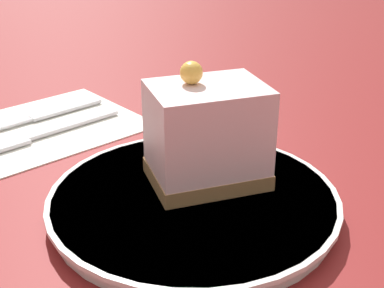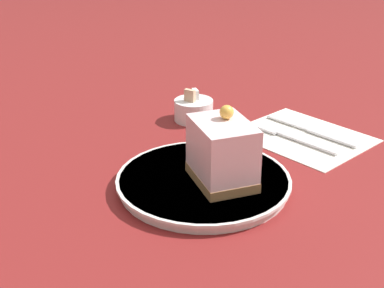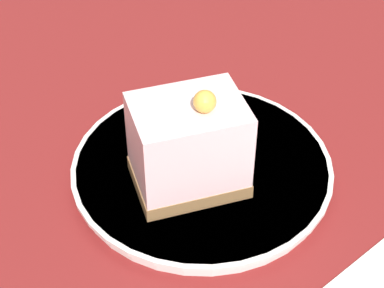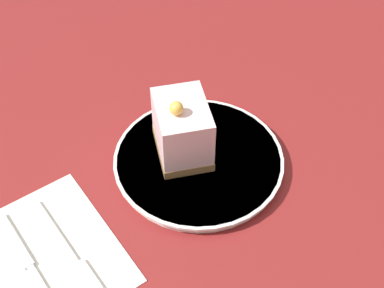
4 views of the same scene
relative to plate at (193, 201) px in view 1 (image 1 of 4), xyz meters
The scene contains 6 objects.
ground_plane 0.02m from the plate, 55.88° to the right, with size 4.00×4.00×0.00m, color maroon.
plate is the anchor object (origin of this frame).
cake_slice 0.06m from the plate, 70.35° to the right, with size 0.10×0.12×0.11m.
napkin 0.25m from the plate, ahead, with size 0.18×0.22×0.00m.
fork 0.22m from the plate, ahead, with size 0.03×0.17×0.00m.
knife 0.27m from the plate, ahead, with size 0.02×0.19×0.00m.
Camera 1 is at (-0.32, 0.26, 0.25)m, focal length 50.00 mm.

